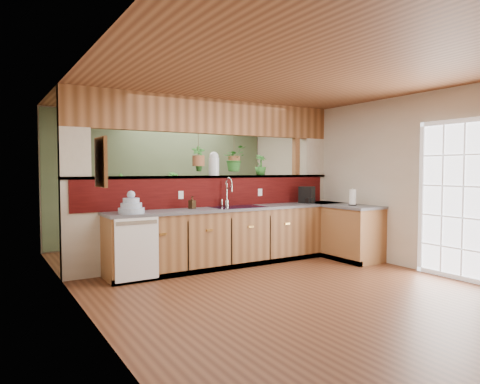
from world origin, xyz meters
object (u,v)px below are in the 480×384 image
paper_towel (353,198)px  glass_jar (214,164)px  dish_stack (131,206)px  soap_dispenser (192,202)px  coffee_maker (307,196)px  shelving_console (149,220)px  faucet (228,191)px

paper_towel → glass_jar: 2.32m
dish_stack → paper_towel: 3.52m
soap_dispenser → glass_jar: (0.52, 0.27, 0.59)m
dish_stack → coffee_maker: bearing=1.9°
paper_towel → shelving_console: (-2.38, 3.01, -0.53)m
faucet → shelving_console: bearing=104.5°
dish_stack → paper_towel: bearing=-10.6°
dish_stack → shelving_console: dish_stack is taller
coffee_maker → faucet: bearing=150.0°
shelving_console → faucet: bearing=-69.3°
paper_towel → glass_jar: (-1.96, 1.11, 0.55)m
dish_stack → glass_jar: glass_jar is taller
paper_towel → soap_dispenser: bearing=161.2°
faucet → soap_dispenser: faucet is taller
soap_dispenser → shelving_console: size_ratio=0.13×
glass_jar → shelving_console: glass_jar is taller
dish_stack → shelving_console: size_ratio=0.25×
shelving_console → paper_towel: bearing=-45.4°
coffee_maker → dish_stack: bearing=157.4°
soap_dispenser → paper_towel: size_ratio=0.67×
dish_stack → shelving_console: 2.65m
soap_dispenser → faucet: bearing=4.7°
faucet → paper_towel: bearing=-26.0°
shelving_console → soap_dispenser: bearing=-86.4°
dish_stack → shelving_console: (1.09, 2.37, -0.49)m
soap_dispenser → coffee_maker: size_ratio=0.64×
faucet → dish_stack: size_ratio=1.34×
faucet → coffee_maker: size_ratio=1.60×
dish_stack → paper_towel: size_ratio=1.24×
glass_jar → shelving_console: size_ratio=0.27×
soap_dispenser → paper_towel: (2.48, -0.84, 0.03)m
faucet → dish_stack: faucet is taller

